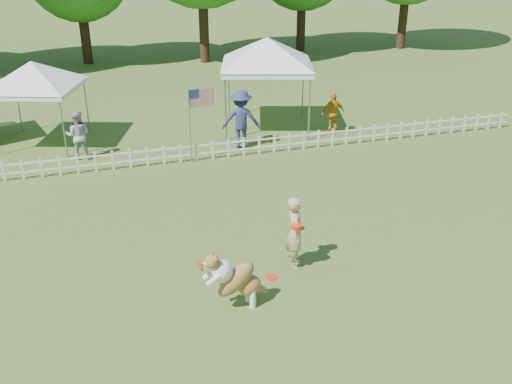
# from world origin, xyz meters

# --- Properties ---
(ground) EXTENTS (120.00, 120.00, 0.00)m
(ground) POSITION_xyz_m (0.00, 0.00, 0.00)
(ground) COLOR #34581B
(ground) RESTS_ON ground
(picket_fence) EXTENTS (22.00, 0.08, 0.60)m
(picket_fence) POSITION_xyz_m (0.00, 7.00, 0.30)
(picket_fence) COLOR silver
(picket_fence) RESTS_ON ground
(handler) EXTENTS (0.50, 0.65, 1.59)m
(handler) POSITION_xyz_m (0.55, 0.51, 0.79)
(handler) COLOR tan
(handler) RESTS_ON ground
(dog) EXTENTS (1.27, 0.57, 1.27)m
(dog) POSITION_xyz_m (-0.99, -0.58, 0.64)
(dog) COLOR brown
(dog) RESTS_ON ground
(frisbee_on_turf) EXTENTS (0.25, 0.25, 0.02)m
(frisbee_on_turf) POSITION_xyz_m (-0.07, 0.19, 0.01)
(frisbee_on_turf) COLOR red
(frisbee_on_turf) RESTS_ON ground
(canopy_tent_left) EXTENTS (3.26, 3.26, 2.67)m
(canopy_tent_left) POSITION_xyz_m (-4.81, 9.99, 1.33)
(canopy_tent_left) COLOR white
(canopy_tent_left) RESTS_ON ground
(canopy_tent_right) EXTENTS (3.73, 3.73, 3.10)m
(canopy_tent_right) POSITION_xyz_m (2.78, 9.49, 1.55)
(canopy_tent_right) COLOR white
(canopy_tent_right) RESTS_ON ground
(flag_pole) EXTENTS (0.88, 0.29, 2.29)m
(flag_pole) POSITION_xyz_m (-0.42, 6.92, 1.14)
(flag_pole) COLOR gray
(flag_pole) RESTS_ON ground
(spectator_a) EXTENTS (0.83, 0.70, 1.52)m
(spectator_a) POSITION_xyz_m (-3.66, 8.25, 0.76)
(spectator_a) COLOR #A5A4AA
(spectator_a) RESTS_ON ground
(spectator_b) EXTENTS (1.35, 0.96, 1.90)m
(spectator_b) POSITION_xyz_m (1.38, 7.78, 0.95)
(spectator_b) COLOR navy
(spectator_b) RESTS_ON ground
(spectator_c) EXTENTS (0.85, 0.36, 1.46)m
(spectator_c) POSITION_xyz_m (4.77, 8.19, 0.73)
(spectator_c) COLOR #C48617
(spectator_c) RESTS_ON ground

